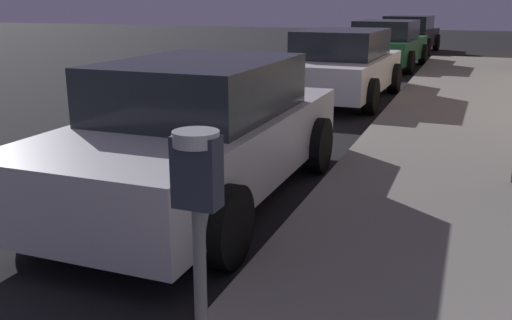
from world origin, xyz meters
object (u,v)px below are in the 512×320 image
car_white (341,65)px  car_black (408,34)px  car_green (386,44)px  parking_meter (198,208)px  car_silver (200,131)px

car_white → car_black: same height
car_green → car_black: size_ratio=1.00×
parking_meter → car_silver: bearing=116.7°
parking_meter → car_silver: 3.47m
car_white → car_green: same height
car_white → car_silver: bearing=-90.0°
car_black → car_silver: bearing=-90.0°
car_green → car_black: 5.84m
parking_meter → car_black: 21.63m
car_green → car_black: same height
parking_meter → car_white: parking_meter is taller
parking_meter → car_white: bearing=99.2°
car_silver → car_green: bearing=90.0°
car_green → car_silver: bearing=-90.0°
car_silver → car_white: 6.48m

